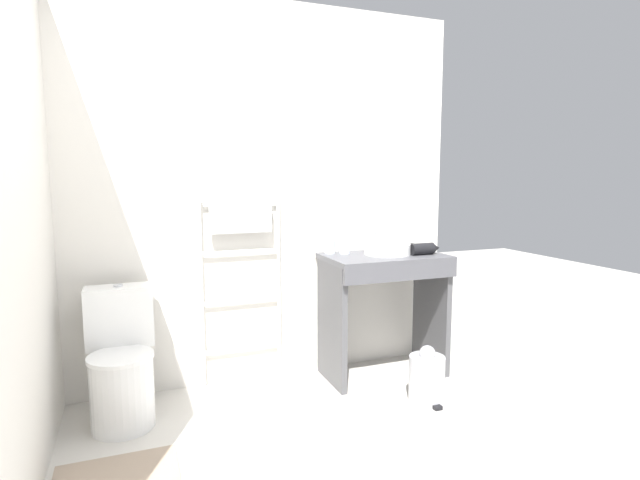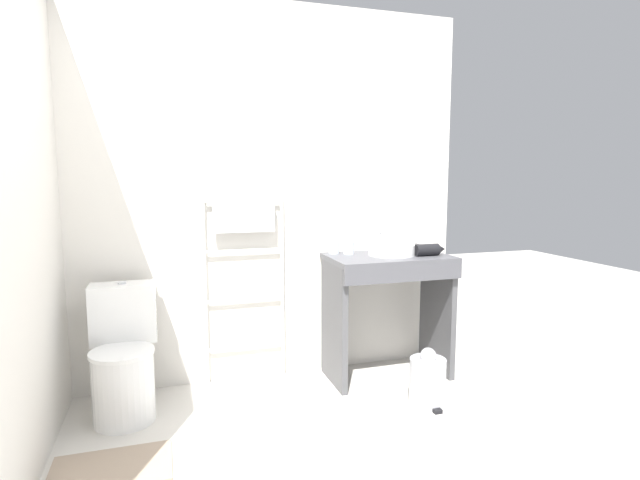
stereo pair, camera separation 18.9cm
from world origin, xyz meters
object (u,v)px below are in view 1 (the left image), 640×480
(toilet, at_px, (121,364))
(trash_bin, at_px, (427,377))
(towel_radiator, at_px, (241,246))
(sink_basin, at_px, (387,249))
(cup_near_edge, at_px, (345,247))
(hair_dryer, at_px, (423,249))
(cup_near_wall, at_px, (330,247))

(toilet, distance_m, trash_bin, 1.83)
(towel_radiator, bearing_deg, trash_bin, -34.99)
(toilet, xyz_separation_m, sink_basin, (1.75, 0.08, 0.57))
(sink_basin, relative_size, trash_bin, 0.90)
(towel_radiator, distance_m, sink_basin, 1.01)
(towel_radiator, distance_m, trash_bin, 1.46)
(toilet, xyz_separation_m, towel_radiator, (0.76, 0.29, 0.61))
(toilet, xyz_separation_m, cup_near_edge, (1.48, 0.21, 0.57))
(sink_basin, bearing_deg, hair_dryer, -22.32)
(toilet, xyz_separation_m, hair_dryer, (1.98, -0.01, 0.57))
(cup_near_edge, relative_size, hair_dryer, 0.40)
(sink_basin, distance_m, trash_bin, 0.90)
(cup_near_edge, bearing_deg, hair_dryer, -23.76)
(towel_radiator, distance_m, cup_near_wall, 0.63)
(sink_basin, bearing_deg, toilet, -177.28)
(cup_near_edge, bearing_deg, toilet, -171.99)
(sink_basin, xyz_separation_m, cup_near_wall, (-0.36, 0.17, 0.01))
(sink_basin, bearing_deg, cup_near_edge, 155.03)
(towel_radiator, height_order, trash_bin, towel_radiator)
(cup_near_wall, bearing_deg, trash_bin, -60.45)
(sink_basin, height_order, hair_dryer, hair_dryer)
(toilet, height_order, towel_radiator, towel_radiator)
(sink_basin, xyz_separation_m, hair_dryer, (0.23, -0.09, 0.00))
(sink_basin, xyz_separation_m, trash_bin, (0.02, -0.50, -0.75))
(sink_basin, distance_m, cup_near_edge, 0.30)
(toilet, height_order, trash_bin, toilet)
(towel_radiator, distance_m, hair_dryer, 1.25)
(sink_basin, distance_m, hair_dryer, 0.25)
(towel_radiator, xyz_separation_m, cup_near_wall, (0.62, -0.03, -0.04))
(trash_bin, bearing_deg, toilet, 166.82)
(toilet, relative_size, trash_bin, 2.13)
(cup_near_wall, bearing_deg, hair_dryer, -24.54)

